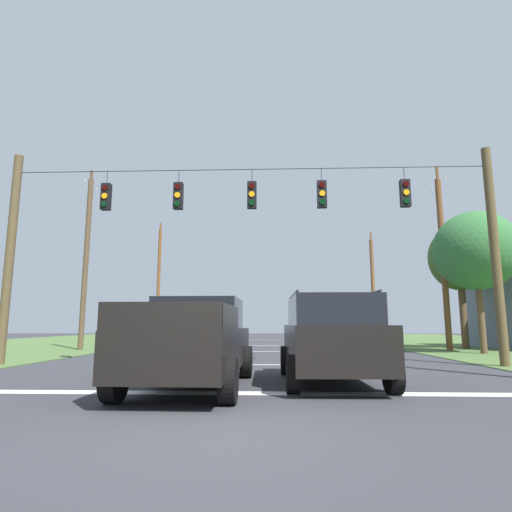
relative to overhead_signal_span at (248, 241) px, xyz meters
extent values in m
plane|color=#333338|center=(0.08, -8.54, -4.17)|extent=(120.00, 120.00, 0.00)
cube|color=white|center=(0.08, -5.45, -4.17)|extent=(14.38, 0.45, 0.01)
cube|color=white|center=(0.08, 0.55, -4.17)|extent=(2.50, 0.15, 0.01)
cube|color=white|center=(0.08, 7.59, -4.17)|extent=(2.50, 0.15, 0.01)
cube|color=white|center=(0.08, 13.72, -4.17)|extent=(2.50, 0.15, 0.01)
cube|color=white|center=(0.08, 24.19, -4.17)|extent=(2.50, 0.15, 0.01)
cylinder|color=brown|center=(-8.30, 0.00, -0.49)|extent=(0.30, 0.30, 7.36)
cylinder|color=brown|center=(8.23, 0.00, -0.49)|extent=(0.30, 0.30, 7.36)
cylinder|color=black|center=(-0.03, 0.00, 2.55)|extent=(16.52, 0.02, 0.02)
cylinder|color=black|center=(-5.02, 0.00, 2.32)|extent=(0.02, 0.02, 0.47)
cube|color=black|center=(-5.02, 0.00, 1.61)|extent=(0.32, 0.24, 0.95)
cylinder|color=#310503|center=(-5.02, -0.14, 1.91)|extent=(0.20, 0.04, 0.20)
cylinder|color=orange|center=(-5.02, -0.14, 1.61)|extent=(0.20, 0.04, 0.20)
cylinder|color=black|center=(-5.02, -0.14, 1.31)|extent=(0.20, 0.04, 0.20)
cylinder|color=black|center=(-2.45, 0.00, 2.32)|extent=(0.02, 0.02, 0.47)
cube|color=black|center=(-2.45, 0.00, 1.61)|extent=(0.32, 0.24, 0.95)
cylinder|color=#310503|center=(-2.45, -0.14, 1.91)|extent=(0.20, 0.04, 0.20)
cylinder|color=orange|center=(-2.45, -0.14, 1.61)|extent=(0.20, 0.04, 0.20)
cylinder|color=black|center=(-2.45, -0.14, 1.31)|extent=(0.20, 0.04, 0.20)
cylinder|color=black|center=(0.13, 0.00, 2.32)|extent=(0.02, 0.02, 0.47)
cube|color=black|center=(0.13, 0.00, 1.61)|extent=(0.32, 0.24, 0.95)
cylinder|color=#310503|center=(0.13, -0.14, 1.91)|extent=(0.20, 0.04, 0.20)
cylinder|color=orange|center=(0.13, -0.14, 1.61)|extent=(0.20, 0.04, 0.20)
cylinder|color=black|center=(0.13, -0.14, 1.31)|extent=(0.20, 0.04, 0.20)
cylinder|color=black|center=(2.55, 0.00, 2.32)|extent=(0.02, 0.02, 0.47)
cube|color=black|center=(2.55, 0.00, 1.61)|extent=(0.32, 0.24, 0.95)
cylinder|color=#310503|center=(2.55, -0.14, 1.91)|extent=(0.20, 0.04, 0.20)
cylinder|color=orange|center=(2.55, -0.14, 1.61)|extent=(0.20, 0.04, 0.20)
cylinder|color=black|center=(2.55, -0.14, 1.31)|extent=(0.20, 0.04, 0.20)
cylinder|color=black|center=(5.39, 0.00, 2.32)|extent=(0.02, 0.02, 0.47)
cube|color=black|center=(5.39, 0.00, 1.61)|extent=(0.32, 0.24, 0.95)
cylinder|color=#310503|center=(5.39, -0.14, 1.91)|extent=(0.20, 0.04, 0.20)
cylinder|color=orange|center=(5.39, -0.14, 1.61)|extent=(0.20, 0.04, 0.20)
cylinder|color=black|center=(5.39, -0.14, 1.31)|extent=(0.20, 0.04, 0.20)
cube|color=black|center=(-0.91, -4.82, -3.35)|extent=(2.11, 5.44, 0.85)
cube|color=black|center=(-0.89, -4.17, -2.57)|extent=(1.89, 1.94, 0.70)
cube|color=black|center=(-1.87, -6.15, -2.70)|extent=(0.15, 2.38, 0.45)
cube|color=black|center=(0.01, -6.18, -2.70)|extent=(0.15, 2.38, 0.45)
cube|color=black|center=(-0.96, -7.46, -2.70)|extent=(1.96, 0.14, 0.45)
cylinder|color=black|center=(-1.87, -2.96, -3.77)|extent=(0.30, 0.81, 0.80)
cylinder|color=black|center=(0.13, -3.00, -3.77)|extent=(0.30, 0.81, 0.80)
cylinder|color=black|center=(-1.94, -6.63, -3.77)|extent=(0.30, 0.81, 0.80)
cylinder|color=black|center=(0.06, -6.67, -3.77)|extent=(0.30, 0.81, 0.80)
cube|color=black|center=(2.17, -3.90, -3.32)|extent=(2.02, 4.83, 0.95)
cube|color=black|center=(2.17, -4.05, -2.52)|extent=(1.85, 3.23, 0.65)
cylinder|color=black|center=(1.32, -4.06, -2.14)|extent=(0.09, 2.72, 0.05)
cylinder|color=black|center=(3.02, -4.04, -2.14)|extent=(0.09, 2.72, 0.05)
cylinder|color=black|center=(1.17, -2.28, -3.79)|extent=(0.27, 0.76, 0.76)
cylinder|color=black|center=(3.12, -2.25, -3.79)|extent=(0.27, 0.76, 0.76)
cylinder|color=black|center=(1.21, -5.54, -3.79)|extent=(0.27, 0.76, 0.76)
cylinder|color=black|center=(3.16, -5.52, -3.79)|extent=(0.27, 0.76, 0.76)
cube|color=silver|center=(-4.44, 11.13, -3.50)|extent=(4.32, 1.85, 0.70)
cube|color=black|center=(-4.44, 11.13, -2.90)|extent=(2.12, 1.64, 0.50)
cylinder|color=black|center=(-3.01, 12.01, -3.85)|extent=(0.64, 0.23, 0.64)
cylinder|color=black|center=(-3.03, 10.21, -3.85)|extent=(0.64, 0.23, 0.64)
cylinder|color=black|center=(-5.85, 12.04, -3.85)|extent=(0.64, 0.23, 0.64)
cylinder|color=black|center=(-5.87, 10.24, -3.85)|extent=(0.64, 0.23, 0.64)
cube|color=black|center=(-2.63, 5.96, -3.50)|extent=(4.37, 1.98, 0.70)
cube|color=black|center=(-2.63, 5.96, -2.90)|extent=(2.16, 1.71, 0.50)
cylinder|color=black|center=(-4.08, 5.12, -3.85)|extent=(0.65, 0.25, 0.64)
cylinder|color=black|center=(-4.01, 6.92, -3.85)|extent=(0.65, 0.25, 0.64)
cylinder|color=black|center=(-1.25, 5.00, -3.85)|extent=(0.65, 0.25, 0.64)
cylinder|color=black|center=(-1.17, 6.80, -3.85)|extent=(0.65, 0.25, 0.64)
cube|color=navy|center=(4.24, 12.86, -3.50)|extent=(1.97, 4.37, 0.70)
cube|color=black|center=(4.24, 12.86, -2.90)|extent=(1.70, 2.16, 0.50)
cylinder|color=black|center=(5.09, 11.40, -3.85)|extent=(0.25, 0.65, 0.64)
cylinder|color=black|center=(3.29, 11.48, -3.85)|extent=(0.25, 0.65, 0.64)
cylinder|color=black|center=(5.20, 14.24, -3.85)|extent=(0.25, 0.65, 0.64)
cylinder|color=black|center=(3.40, 14.31, -3.85)|extent=(0.25, 0.65, 0.64)
cylinder|color=brown|center=(9.88, 8.33, 0.41)|extent=(0.31, 0.31, 9.17)
cube|color=brown|center=(9.88, 8.33, 4.60)|extent=(0.12, 0.12, 2.32)
cylinder|color=#B2B7BC|center=(9.88, 9.25, 4.72)|extent=(0.08, 0.08, 0.12)
cylinder|color=#B2B7BC|center=(9.88, 7.40, 4.72)|extent=(0.08, 0.08, 0.12)
cylinder|color=brown|center=(9.75, 23.64, 0.28)|extent=(0.33, 0.33, 8.90)
cube|color=brown|center=(9.75, 23.64, 4.33)|extent=(0.12, 0.12, 2.24)
cylinder|color=#B2B7BC|center=(9.75, 24.54, 4.45)|extent=(0.08, 0.08, 0.12)
cylinder|color=#B2B7BC|center=(9.75, 22.74, 4.45)|extent=(0.08, 0.08, 0.12)
cube|color=brown|center=(9.75, 23.64, 3.43)|extent=(0.12, 0.12, 1.88)
cylinder|color=#B2B7BC|center=(9.75, 24.39, 3.55)|extent=(0.08, 0.08, 0.12)
cylinder|color=#B2B7BC|center=(9.75, 22.89, 3.55)|extent=(0.08, 0.08, 0.12)
cylinder|color=brown|center=(-9.37, 8.32, 0.54)|extent=(0.28, 0.28, 9.42)
cube|color=brown|center=(-9.37, 8.32, 4.85)|extent=(0.12, 0.12, 1.88)
cylinder|color=#B2B7BC|center=(-9.37, 9.08, 4.97)|extent=(0.08, 0.08, 0.12)
cylinder|color=#B2B7BC|center=(-9.37, 7.57, 4.97)|extent=(0.08, 0.08, 0.12)
cylinder|color=brown|center=(-9.31, 22.97, 0.78)|extent=(0.29, 0.29, 9.90)
cube|color=brown|center=(-9.31, 22.97, 5.33)|extent=(0.12, 0.12, 1.98)
cylinder|color=#B2B7BC|center=(-9.31, 23.76, 5.45)|extent=(0.08, 0.08, 0.12)
cylinder|color=#B2B7BC|center=(-9.31, 22.17, 5.45)|extent=(0.08, 0.08, 0.12)
cube|color=brown|center=(-9.31, 22.97, 4.43)|extent=(0.12, 0.12, 2.10)
cylinder|color=#B2B7BC|center=(-9.31, 23.81, 4.55)|extent=(0.08, 0.08, 0.12)
cylinder|color=#B2B7BC|center=(-9.31, 22.13, 4.55)|extent=(0.08, 0.08, 0.12)
cylinder|color=brown|center=(10.49, 6.04, -2.28)|extent=(0.30, 0.30, 3.79)
ellipsoid|color=#306734|center=(10.49, 6.04, 0.65)|extent=(3.85, 3.85, 3.75)
cylinder|color=brown|center=(11.44, 10.00, -2.13)|extent=(0.38, 0.38, 4.08)
ellipsoid|color=#3E5F28|center=(11.44, 10.00, 0.92)|extent=(3.33, 3.33, 3.68)
camera|label=1|loc=(0.82, -14.12, -2.83)|focal=29.65mm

